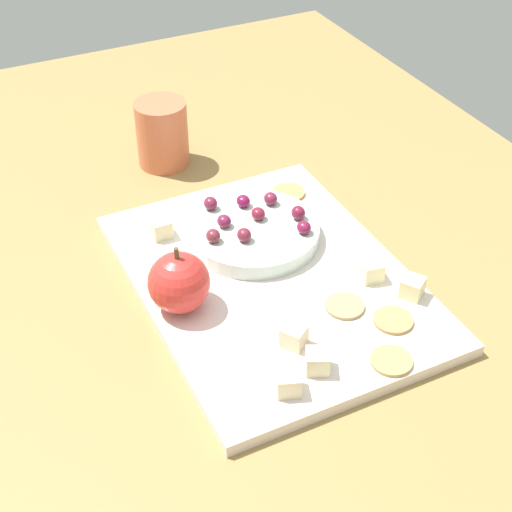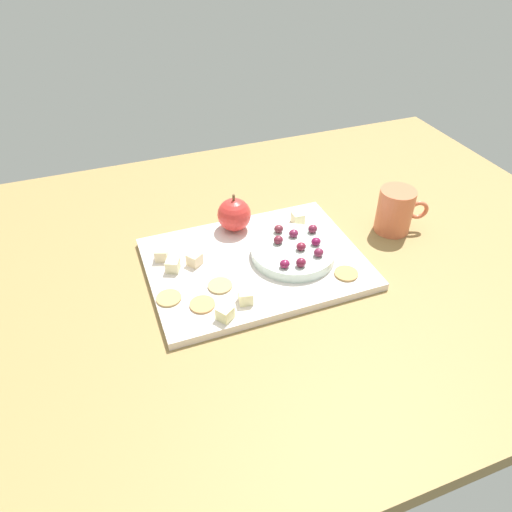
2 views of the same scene
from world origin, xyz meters
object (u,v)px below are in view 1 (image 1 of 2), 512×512
(cracker_1, at_px, (289,193))
(grape_4, at_px, (213,236))
(cheese_cube_5, at_px, (318,361))
(cracker_2, at_px, (391,361))
(grape_6, at_px, (258,214))
(serving_dish, at_px, (253,232))
(grape_0, at_px, (298,213))
(grape_7, at_px, (213,203))
(grape_1, at_px, (243,201))
(grape_3, at_px, (226,221))
(cracker_3, at_px, (393,320))
(cheese_cube_2, at_px, (372,271))
(cracker_0, at_px, (345,306))
(cup, at_px, (162,133))
(cheese_cube_1, at_px, (294,336))
(platter, at_px, (271,281))
(grape_8, at_px, (244,235))
(cheese_cube_0, at_px, (288,383))
(cheese_cube_4, at_px, (412,287))
(cheese_cube_3, at_px, (161,228))
(grape_2, at_px, (271,199))
(grape_5, at_px, (304,227))

(cracker_1, xyz_separation_m, grape_4, (0.07, -0.13, 0.02))
(cheese_cube_5, bearing_deg, cracker_1, 157.16)
(cracker_1, distance_m, cracker_2, 0.31)
(grape_4, height_order, grape_6, same)
(grape_4, bearing_deg, serving_dish, 97.21)
(grape_0, xyz_separation_m, grape_7, (-0.06, -0.08, -0.00))
(cracker_2, distance_m, grape_1, 0.28)
(grape_0, bearing_deg, grape_3, -106.43)
(cheese_cube_5, distance_m, cracker_3, 0.11)
(serving_dish, distance_m, grape_3, 0.04)
(cheese_cube_2, bearing_deg, cracker_0, -60.88)
(cracker_3, xyz_separation_m, grape_1, (-0.23, -0.06, 0.02))
(cracker_3, distance_m, cup, 0.43)
(grape_7, distance_m, cup, 0.18)
(grape_7, bearing_deg, cheese_cube_1, -3.25)
(platter, relative_size, grape_8, 21.49)
(grape_1, height_order, grape_8, grape_8)
(cheese_cube_0, relative_size, cheese_cube_4, 1.00)
(serving_dish, bearing_deg, cheese_cube_4, 33.14)
(cracker_3, bearing_deg, cracker_1, 176.82)
(cheese_cube_3, bearing_deg, grape_7, 90.33)
(grape_0, height_order, grape_3, grape_0)
(cheese_cube_1, xyz_separation_m, grape_2, (-0.20, 0.08, 0.02))
(cheese_cube_4, xyz_separation_m, cracker_1, (-0.23, -0.03, -0.01))
(cracker_3, xyz_separation_m, grape_4, (-0.18, -0.12, 0.02))
(cheese_cube_0, bearing_deg, cracker_3, 104.13)
(grape_6, relative_size, grape_7, 1.00)
(cheese_cube_2, bearing_deg, cheese_cube_5, -52.55)
(cracker_2, relative_size, grape_3, 2.32)
(cheese_cube_1, relative_size, grape_7, 1.26)
(cheese_cube_3, height_order, cup, cup)
(grape_1, bearing_deg, cracker_2, 5.38)
(platter, bearing_deg, cracker_1, 145.25)
(serving_dish, height_order, cheese_cube_1, cheese_cube_1)
(grape_6, bearing_deg, grape_7, -138.55)
(cheese_cube_0, distance_m, cheese_cube_1, 0.06)
(grape_2, bearing_deg, grape_1, -108.39)
(cracker_1, bearing_deg, cracker_0, -12.49)
(cracker_0, height_order, grape_0, grape_0)
(cheese_cube_5, bearing_deg, cup, 178.48)
(cheese_cube_0, bearing_deg, platter, 158.28)
(serving_dish, distance_m, cracker_0, 0.15)
(platter, xyz_separation_m, grape_8, (-0.05, -0.01, 0.03))
(cracker_0, height_order, grape_4, grape_4)
(cheese_cube_1, bearing_deg, grape_6, 164.45)
(platter, relative_size, grape_5, 21.49)
(cheese_cube_3, distance_m, grape_3, 0.08)
(serving_dish, height_order, grape_3, grape_3)
(serving_dish, height_order, cracker_3, serving_dish)
(cheese_cube_0, height_order, cheese_cube_1, same)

